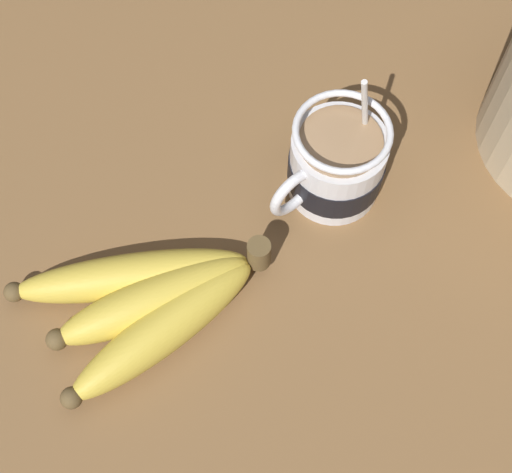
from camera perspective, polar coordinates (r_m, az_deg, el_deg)
The scene contains 3 objects.
table at distance 65.59cm, azimuth 5.95°, elevation 0.84°, with size 110.11×110.11×3.10cm.
coffee_mug at distance 62.54cm, azimuth 6.38°, elevation 5.75°, with size 11.75×8.46×13.88cm.
banana_bunch at distance 59.14cm, azimuth -8.50°, elevation -5.11°, with size 20.56×14.18×4.34cm.
Camera 1 is at (24.24, 18.36, 59.67)cm, focal length 50.00 mm.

